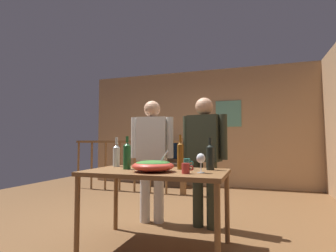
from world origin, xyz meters
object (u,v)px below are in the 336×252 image
framed_picture (228,114)px  person_standing_left (152,150)px  wine_bottle_dark (210,156)px  tv_console (164,174)px  wine_bottle_clear (116,155)px  stair_railing (144,160)px  wine_glass (201,159)px  wine_bottle_green (127,155)px  mug_teal (187,164)px  salad_bowl (153,165)px  person_standing_right (204,151)px  serving_table (156,178)px  flat_screen_tv (164,150)px  mug_red (186,168)px  wine_bottle_amber (180,155)px

framed_picture → person_standing_left: size_ratio=0.38×
wine_bottle_dark → person_standing_left: person_standing_left is taller
tv_console → wine_bottle_clear: wine_bottle_clear is taller
stair_railing → wine_glass: bearing=-56.9°
wine_bottle_green → mug_teal: 0.63m
stair_railing → wine_bottle_green: (0.94, -2.56, 0.24)m
wine_bottle_dark → mug_teal: (-0.26, 0.06, -0.08)m
framed_picture → mug_teal: bearing=-91.8°
salad_bowl → person_standing_right: size_ratio=0.25×
serving_table → wine_bottle_dark: 0.58m
flat_screen_tv → person_standing_left: bearing=-73.8°
framed_picture → wine_bottle_dark: size_ratio=1.85×
wine_glass → wine_bottle_green: wine_bottle_green is taller
tv_console → mug_teal: 3.47m
wine_bottle_clear → serving_table: bearing=-21.8°
wine_bottle_clear → mug_red: 1.01m
tv_console → salad_bowl: 3.75m
wine_bottle_green → person_standing_left: bearing=91.8°
wine_bottle_dark → wine_glass: bearing=-97.3°
wine_bottle_dark → person_standing_right: size_ratio=0.21×
wine_bottle_clear → mug_teal: (0.82, 0.04, -0.08)m
wine_glass → person_standing_right: bearing=98.3°
wine_bottle_green → person_standing_right: person_standing_right is taller
flat_screen_tv → wine_bottle_clear: 3.20m
salad_bowl → wine_bottle_green: bearing=160.1°
wine_bottle_dark → wine_bottle_green: (-0.83, -0.21, 0.01)m
framed_picture → wine_bottle_amber: framed_picture is taller
stair_railing → flat_screen_tv: 0.85m
mug_red → wine_glass: bearing=35.9°
wine_glass → wine_bottle_clear: wine_bottle_clear is taller
wine_bottle_amber → wine_bottle_clear: wine_bottle_amber is taller
wine_bottle_clear → mug_red: bearing=-23.3°
wine_bottle_green → mug_red: size_ratio=3.15×
wine_glass → wine_bottle_amber: (-0.26, 0.25, 0.02)m
wine_bottle_green → serving_table: bearing=-0.6°
serving_table → person_standing_left: person_standing_left is taller
framed_picture → mug_teal: size_ratio=5.26×
wine_glass → wine_bottle_dark: 0.29m
stair_railing → wine_bottle_clear: (0.69, -2.33, 0.23)m
stair_railing → wine_glass: (1.73, -2.65, 0.22)m
stair_railing → tv_console: stair_railing is taller
serving_table → wine_bottle_clear: bearing=158.2°
wine_bottle_dark → salad_bowl: bearing=-146.1°
mug_red → mug_teal: size_ratio=0.95×
tv_console → flat_screen_tv: (0.00, -0.03, 0.57)m
serving_table → person_standing_right: person_standing_right is taller
serving_table → wine_glass: bearing=-10.1°
mug_red → person_standing_left: person_standing_left is taller
wine_bottle_green → wine_bottle_amber: bearing=17.1°
tv_console → person_standing_left: bearing=-74.0°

